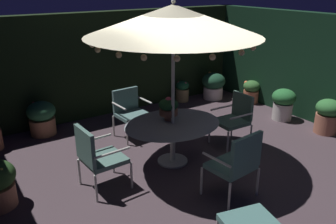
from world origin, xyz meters
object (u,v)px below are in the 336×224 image
object	(u,v)px
potted_plant_back_right	(42,117)
patio_chair_east	(235,116)
patio_dining_table	(173,129)
potted_plant_front_corner	(251,91)
potted_plant_back_left	(328,115)
potted_plant_right_near	(283,103)
patio_umbrella	(173,21)
centerpiece_planter	(169,107)
potted_plant_right_far	(213,85)
patio_chair_southeast	(130,109)
potted_plant_left_near	(182,91)
ottoman_footrest	(249,224)
patio_chair_north	(97,155)
patio_chair_northeast	(237,162)

from	to	relation	value
potted_plant_back_right	patio_chair_east	bearing A→B (deg)	-40.09
patio_dining_table	potted_plant_front_corner	bearing A→B (deg)	23.14
potted_plant_back_left	patio_dining_table	bearing A→B (deg)	167.66
patio_chair_east	potted_plant_right_near	xyz separation A→B (m)	(1.81, 0.31, -0.17)
potted_plant_back_right	potted_plant_right_near	xyz separation A→B (m)	(4.78, -2.19, 0.03)
potted_plant_back_right	potted_plant_right_near	world-z (taller)	potted_plant_right_near
patio_umbrella	centerpiece_planter	distance (m)	1.45
potted_plant_front_corner	potted_plant_right_near	xyz separation A→B (m)	(-0.26, -1.22, 0.08)
potted_plant_right_far	patio_umbrella	bearing A→B (deg)	-141.51
patio_chair_east	potted_plant_front_corner	size ratio (longest dim) A/B	1.67
patio_umbrella	potted_plant_back_left	world-z (taller)	patio_umbrella
patio_dining_table	potted_plant_back_right	size ratio (longest dim) A/B	2.40
potted_plant_back_right	patio_chair_southeast	bearing A→B (deg)	-35.44
potted_plant_right_far	potted_plant_left_near	size ratio (longest dim) A/B	1.29
patio_umbrella	potted_plant_back_left	size ratio (longest dim) A/B	3.80
ottoman_footrest	potted_plant_right_far	bearing A→B (deg)	53.49
patio_chair_east	potted_plant_right_far	size ratio (longest dim) A/B	1.40
potted_plant_back_right	potted_plant_left_near	bearing A→B (deg)	2.00
centerpiece_planter	patio_chair_north	world-z (taller)	centerpiece_planter
potted_plant_back_left	potted_plant_back_right	distance (m)	5.88
potted_plant_back_left	potted_plant_right_near	distance (m)	1.01
patio_chair_north	ottoman_footrest	xyz separation A→B (m)	(0.92, -2.19, -0.20)
centerpiece_planter	patio_chair_north	bearing A→B (deg)	-170.88
patio_umbrella	potted_plant_right_far	distance (m)	4.21
potted_plant_back_right	patio_dining_table	bearing A→B (deg)	-57.40
patio_chair_north	ottoman_footrest	size ratio (longest dim) A/B	1.50
patio_chair_northeast	ottoman_footrest	bearing A→B (deg)	-126.04
potted_plant_back_left	potted_plant_right_near	bearing A→B (deg)	98.95
potted_plant_right_far	centerpiece_planter	bearing A→B (deg)	-143.23
patio_chair_north	potted_plant_back_left	size ratio (longest dim) A/B	1.42
patio_chair_southeast	potted_plant_right_far	xyz separation A→B (m)	(2.97, 0.90, -0.19)
patio_dining_table	potted_plant_right_near	xyz separation A→B (m)	(3.21, 0.26, -0.23)
patio_chair_northeast	centerpiece_planter	bearing A→B (deg)	94.57
potted_plant_left_near	potted_plant_right_near	bearing A→B (deg)	-63.66
potted_plant_right_far	potted_plant_back_right	distance (m)	4.45
patio_chair_north	potted_plant_right_near	world-z (taller)	patio_chair_north
patio_dining_table	potted_plant_back_left	distance (m)	3.46
patio_dining_table	patio_umbrella	bearing A→B (deg)	38.38
patio_chair_southeast	potted_plant_right_far	world-z (taller)	patio_chair_southeast
potted_plant_right_near	potted_plant_front_corner	bearing A→B (deg)	77.92
patio_umbrella	potted_plant_back_left	bearing A→B (deg)	-12.34
patio_chair_southeast	potted_plant_left_near	size ratio (longest dim) A/B	1.77
potted_plant_front_corner	potted_plant_left_near	bearing A→B (deg)	142.21
patio_chair_north	patio_chair_northeast	size ratio (longest dim) A/B	0.98
potted_plant_front_corner	potted_plant_right_near	bearing A→B (deg)	-102.08
patio_chair_southeast	potted_plant_right_far	distance (m)	3.11
patio_umbrella	patio_chair_northeast	bearing A→B (deg)	-84.50
patio_umbrella	patio_chair_northeast	distance (m)	2.30
potted_plant_front_corner	patio_umbrella	bearing A→B (deg)	-156.86
potted_plant_back_right	patio_chair_northeast	bearing A→B (deg)	-66.18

